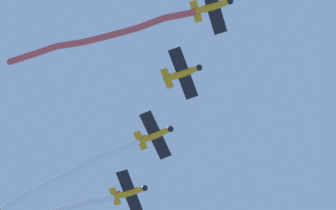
{
  "coord_description": "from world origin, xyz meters",
  "views": [
    {
      "loc": [
        17.42,
        7.91,
        6.24
      ],
      "look_at": [
        -9.67,
        -8.32,
        86.08
      ],
      "focal_mm": 75.17,
      "sensor_mm": 36.0,
      "label": 1
    }
  ],
  "objects": [
    {
      "name": "smoke_trail_right_wing",
      "position": [
        -10.84,
        -26.24,
        85.0
      ],
      "size": [
        2.6,
        25.01,
        2.78
      ],
      "color": "white"
    },
    {
      "name": "smoke_trail_lead",
      "position": [
        1.87,
        -10.83,
        86.13
      ],
      "size": [
        6.69,
        22.67,
        1.7
      ],
      "color": "#DB4C4C"
    },
    {
      "name": "airplane_left_wing",
      "position": [
        -7.02,
        -4.64,
        85.97
      ],
      "size": [
        6.79,
        5.14,
        1.67
      ],
      "rotation": [
        0.0,
        0.0,
        1.76
      ],
      "color": "orange"
    },
    {
      "name": "airplane_lead",
      "position": [
        -1.7,
        2.48,
        85.72
      ],
      "size": [
        6.79,
        5.17,
        1.67
      ],
      "rotation": [
        0.0,
        0.0,
        1.81
      ],
      "color": "orange"
    },
    {
      "name": "airplane_slot",
      "position": [
        -17.69,
        -18.9,
        86.47
      ],
      "size": [
        6.79,
        5.16,
        1.67
      ],
      "rotation": [
        0.0,
        0.0,
        1.8
      ],
      "color": "orange"
    },
    {
      "name": "airplane_right_wing",
      "position": [
        -12.35,
        -11.77,
        86.22
      ],
      "size": [
        6.76,
        5.09,
        1.67
      ],
      "rotation": [
        0.0,
        0.0,
        1.7
      ],
      "color": "orange"
    }
  ]
}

